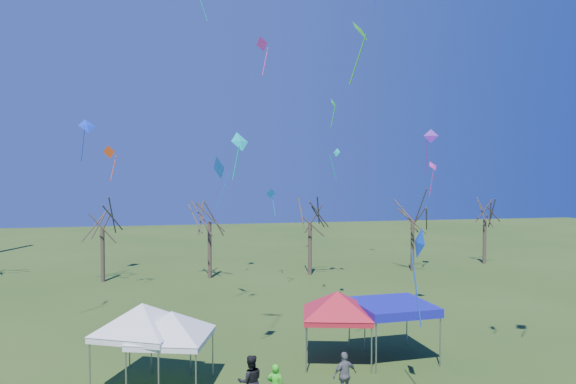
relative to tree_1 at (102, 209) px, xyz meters
name	(u,v)px	position (x,y,z in m)	size (l,w,h in m)	color
tree_1	(102,209)	(0.00, 0.00, 0.00)	(3.42, 3.42, 7.54)	#3D2D21
tree_2	(209,202)	(8.40, -0.27, 0.50)	(3.71, 3.71, 8.18)	#3D2D21
tree_3	(310,203)	(16.80, -0.60, 0.29)	(3.59, 3.59, 7.91)	#3D2D21
tree_4	(413,202)	(26.12, -0.65, 0.27)	(3.58, 3.58, 7.89)	#3D2D21
tree_5	(485,204)	(34.49, 1.42, -0.06)	(3.39, 3.39, 7.46)	#3D2D21
tent_white_west	(142,309)	(4.67, -21.33, -2.68)	(4.10, 4.10, 3.86)	gray
tent_white_mid	(172,316)	(5.83, -21.89, -2.91)	(3.89, 3.89, 3.58)	gray
tent_red	(337,296)	(13.14, -20.44, -2.78)	(4.11, 4.11, 3.73)	gray
tent_blue	(393,307)	(15.81, -20.51, -3.40)	(3.49, 3.49, 2.60)	gray
person_dark	(250,381)	(8.69, -24.20, -4.83)	(0.94, 0.73, 1.93)	black
person_grey	(345,375)	(12.33, -24.10, -4.91)	(1.03, 0.43, 1.76)	slate
kite_17	(431,137)	(20.23, -15.40, 4.88)	(0.87, 0.64, 2.56)	#5F18A8
kite_27	(361,31)	(13.25, -23.13, 8.40)	(1.24, 1.29, 2.61)	#2BA018
kite_24	(262,44)	(11.14, -11.14, 10.73)	(0.92, 0.98, 2.41)	#F536B4
kite_18	(334,104)	(14.97, -13.70, 6.84)	(0.71, 0.77, 1.75)	green
kite_12	(433,166)	(27.38, -1.87, 3.43)	(1.22, 1.07, 3.15)	#CE2D90
kite_11	(220,168)	(8.57, -10.18, 3.14)	(1.08, 1.53, 3.30)	blue
kite_2	(87,126)	(-1.10, 0.32, 6.55)	(1.64, 1.47, 3.40)	#1538E9
kite_5	(418,244)	(14.64, -25.48, 0.21)	(0.46, 1.15, 3.70)	blue
kite_22	(336,154)	(17.96, -4.30, 4.32)	(0.81, 0.89, 2.48)	#0DC6A8
kite_1	(240,142)	(8.64, -21.32, 4.09)	(0.98, 0.84, 2.02)	#0DD1CA
kite_19	(271,194)	(13.17, -2.26, 1.17)	(0.87, 0.64, 2.22)	blue
kite_13	(109,152)	(1.34, -5.43, 4.26)	(1.00, 0.86, 2.47)	#EE4716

